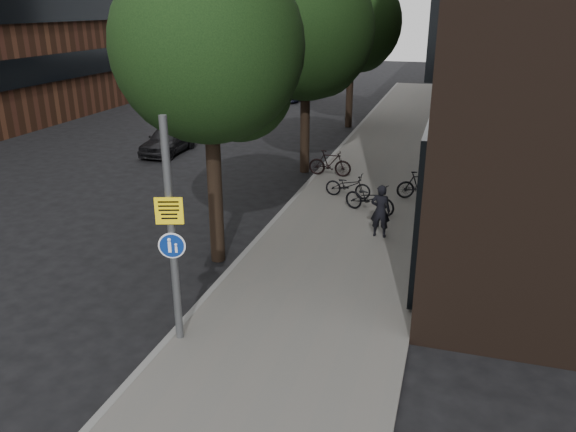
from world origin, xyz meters
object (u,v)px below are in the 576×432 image
at_px(parked_bike_facade_near, 370,199).
at_px(parked_car_near, 168,140).
at_px(pedestrian, 380,211).
at_px(signpost, 172,233).

xyz_separation_m(parked_bike_facade_near, parked_car_near, (-9.75, 5.32, 0.03)).
bearing_deg(parked_bike_facade_near, pedestrian, -142.51).
bearing_deg(parked_bike_facade_near, signpost, -176.53).
height_order(parked_bike_facade_near, parked_car_near, parked_car_near).
distance_m(pedestrian, parked_bike_facade_near, 1.94).
xyz_separation_m(signpost, parked_car_near, (-7.33, 13.34, -1.71)).
distance_m(parked_bike_facade_near, parked_car_near, 11.11).
distance_m(signpost, parked_car_near, 15.32).
bearing_deg(pedestrian, signpost, 66.31).
height_order(signpost, pedestrian, signpost).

